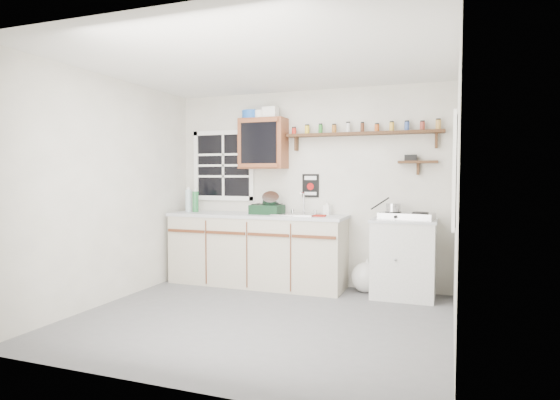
{
  "coord_description": "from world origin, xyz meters",
  "views": [
    {
      "loc": [
        1.77,
        -4.19,
        1.41
      ],
      "look_at": [
        0.01,
        0.55,
        1.15
      ],
      "focal_mm": 30.0,
      "sensor_mm": 36.0,
      "label": 1
    }
  ],
  "objects_px": {
    "dish_rack": "(268,207)",
    "spice_shelf": "(363,133)",
    "upper_cabinet": "(263,144)",
    "main_cabinet": "(257,249)",
    "right_cabinet": "(404,258)",
    "hotplate": "(407,216)"
  },
  "relations": [
    {
      "from": "dish_rack",
      "to": "spice_shelf",
      "type": "bearing_deg",
      "value": 10.89
    },
    {
      "from": "upper_cabinet",
      "to": "spice_shelf",
      "type": "relative_size",
      "value": 0.34
    },
    {
      "from": "main_cabinet",
      "to": "dish_rack",
      "type": "relative_size",
      "value": 5.76
    },
    {
      "from": "main_cabinet",
      "to": "right_cabinet",
      "type": "xyz_separation_m",
      "value": [
        1.83,
        0.03,
        -0.01
      ]
    },
    {
      "from": "dish_rack",
      "to": "hotplate",
      "type": "relative_size",
      "value": 0.63
    },
    {
      "from": "hotplate",
      "to": "spice_shelf",
      "type": "bearing_deg",
      "value": 166.45
    },
    {
      "from": "main_cabinet",
      "to": "dish_rack",
      "type": "bearing_deg",
      "value": 11.2
    },
    {
      "from": "upper_cabinet",
      "to": "dish_rack",
      "type": "relative_size",
      "value": 1.62
    },
    {
      "from": "upper_cabinet",
      "to": "spice_shelf",
      "type": "bearing_deg",
      "value": 3.09
    },
    {
      "from": "main_cabinet",
      "to": "right_cabinet",
      "type": "bearing_deg",
      "value": 0.79
    },
    {
      "from": "right_cabinet",
      "to": "dish_rack",
      "type": "bearing_deg",
      "value": 179.86
    },
    {
      "from": "hotplate",
      "to": "right_cabinet",
      "type": "bearing_deg",
      "value": 153.21
    },
    {
      "from": "main_cabinet",
      "to": "hotplate",
      "type": "height_order",
      "value": "hotplate"
    },
    {
      "from": "main_cabinet",
      "to": "right_cabinet",
      "type": "height_order",
      "value": "main_cabinet"
    },
    {
      "from": "right_cabinet",
      "to": "upper_cabinet",
      "type": "distance_m",
      "value": 2.26
    },
    {
      "from": "dish_rack",
      "to": "upper_cabinet",
      "type": "bearing_deg",
      "value": 137.0
    },
    {
      "from": "spice_shelf",
      "to": "hotplate",
      "type": "xyz_separation_m",
      "value": [
        0.55,
        -0.21,
        -0.98
      ]
    },
    {
      "from": "right_cabinet",
      "to": "spice_shelf",
      "type": "bearing_deg",
      "value": 160.07
    },
    {
      "from": "right_cabinet",
      "to": "upper_cabinet",
      "type": "relative_size",
      "value": 1.4
    },
    {
      "from": "spice_shelf",
      "to": "hotplate",
      "type": "bearing_deg",
      "value": -20.78
    },
    {
      "from": "main_cabinet",
      "to": "spice_shelf",
      "type": "bearing_deg",
      "value": 9.18
    },
    {
      "from": "right_cabinet",
      "to": "main_cabinet",
      "type": "bearing_deg",
      "value": -179.21
    }
  ]
}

